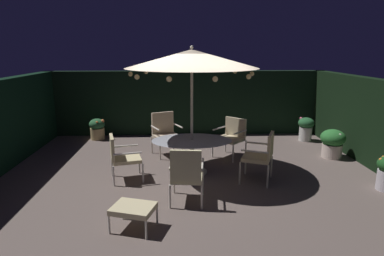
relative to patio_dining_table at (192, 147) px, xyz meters
The scene contains 13 objects.
ground_plane 0.69m from the patio_dining_table, 93.69° to the right, with size 8.52×7.75×0.02m, color #62544E.
hedge_backdrop_rear 3.39m from the patio_dining_table, 90.39° to the left, with size 8.52×0.30×1.95m, color black.
patio_dining_table is the anchor object (origin of this frame).
patio_umbrella 1.82m from the patio_dining_table, 124.49° to the left, with size 2.68×2.68×2.66m.
patio_chair_north 1.47m from the patio_dining_table, 22.28° to the right, with size 0.76×0.79×1.00m.
patio_chair_northeast 1.47m from the patio_dining_table, 45.81° to the left, with size 0.85×0.85×0.95m.
patio_chair_east 1.48m from the patio_dining_table, 114.45° to the left, with size 0.82×0.80×1.04m.
patio_chair_southeast 1.47m from the patio_dining_table, 165.74° to the right, with size 0.71×0.70×0.93m.
patio_chair_south 1.48m from the patio_dining_table, 95.81° to the right, with size 0.62×0.69×1.01m.
ottoman_footrest 2.46m from the patio_dining_table, 112.81° to the right, with size 0.71×0.62×0.37m.
potted_plant_left_far 3.58m from the patio_dining_table, 14.02° to the left, with size 0.58×0.58×0.70m.
potted_plant_front_corner 4.15m from the patio_dining_table, 35.07° to the left, with size 0.45×0.45×0.68m.
potted_plant_back_right 3.87m from the patio_dining_table, 133.51° to the left, with size 0.45×0.45×0.62m.
Camera 1 is at (-0.26, -6.28, 2.57)m, focal length 30.62 mm.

